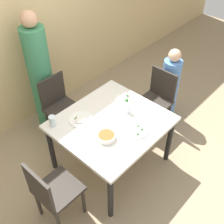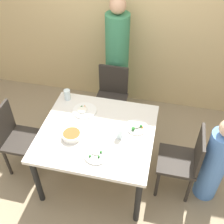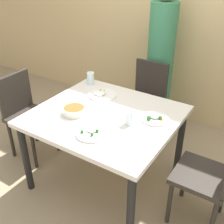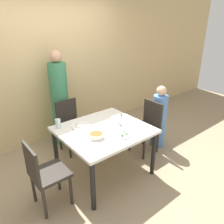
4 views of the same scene
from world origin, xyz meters
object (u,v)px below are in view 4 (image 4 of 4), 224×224
person_child (159,119)px  person_adult (60,102)px  glass_water_tall (58,123)px  chair_adult_spot (71,124)px  chair_child_spot (147,125)px  plate_rice_adult (119,117)px  bowl_curry (96,135)px

person_child → person_adult: bearing=137.1°
glass_water_tall → chair_adult_spot: bearing=46.5°
chair_adult_spot → chair_child_spot: size_ratio=1.00×
person_adult → glass_water_tall: (-0.42, -0.77, 0.01)m
chair_adult_spot → person_child: size_ratio=0.79×
chair_child_spot → glass_water_tall: chair_child_spot is taller
plate_rice_adult → glass_water_tall: bearing=161.2°
person_child → glass_water_tall: (-1.68, 0.41, 0.27)m
chair_adult_spot → bowl_curry: (-0.17, -1.00, 0.27)m
person_adult → glass_water_tall: size_ratio=13.40×
person_adult → glass_water_tall: 0.87m
plate_rice_adult → glass_water_tall: size_ratio=1.83×
person_child → bowl_curry: bearing=-173.8°
person_adult → bowl_curry: bearing=-97.5°
person_child → plate_rice_adult: 0.87m
bowl_curry → glass_water_tall: glass_water_tall is taller
person_adult → plate_rice_adult: person_adult is taller
chair_adult_spot → bowl_curry: chair_adult_spot is taller
chair_child_spot → bowl_curry: bearing=-82.2°
chair_child_spot → person_child: 0.30m
person_adult → plate_rice_adult: size_ratio=7.33×
chair_child_spot → glass_water_tall: size_ratio=7.05×
plate_rice_adult → bowl_curry: bearing=-155.9°
person_child → plate_rice_adult: (-0.83, 0.12, 0.23)m
person_adult → chair_child_spot: bearing=-50.6°
glass_water_tall → plate_rice_adult: bearing=-18.8°
bowl_curry → glass_water_tall: bearing=113.4°
chair_adult_spot → person_adult: 0.44m
person_child → chair_adult_spot: bearing=146.1°
person_adult → plate_rice_adult: (0.43, -1.06, -0.04)m
chair_adult_spot → plate_rice_adult: chair_adult_spot is taller
person_child → bowl_curry: (-1.43, -0.16, 0.24)m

